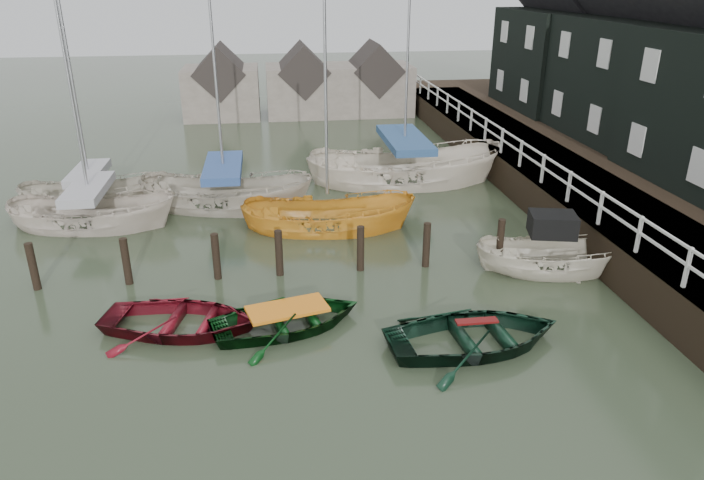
{
  "coord_description": "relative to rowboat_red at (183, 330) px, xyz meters",
  "views": [
    {
      "loc": [
        -1.34,
        -13.77,
        8.16
      ],
      "look_at": [
        0.81,
        2.04,
        1.4
      ],
      "focal_mm": 32.0,
      "sensor_mm": 36.0,
      "label": 1
    }
  ],
  "objects": [
    {
      "name": "rowboat_red",
      "position": [
        0.0,
        0.0,
        0.0
      ],
      "size": [
        4.49,
        3.64,
        0.82
      ],
      "primitive_type": "imported",
      "rotation": [
        0.0,
        0.0,
        1.34
      ],
      "color": "#5C0D16",
      "rests_on": "ground"
    },
    {
      "name": "quay_houses",
      "position": [
        18.7,
        8.47,
        5.68
      ],
      "size": [
        6.52,
        28.14,
        10.01
      ],
      "color": "black",
      "rests_on": "ground"
    },
    {
      "name": "sailboat_a",
      "position": [
        -3.87,
        7.59,
        0.07
      ],
      "size": [
        6.18,
        3.12,
        11.71
      ],
      "rotation": [
        0.0,
        0.0,
        1.41
      ],
      "color": "beige",
      "rests_on": "ground"
    },
    {
      "name": "rowboat_green",
      "position": [
        2.62,
        -0.24,
        0.0
      ],
      "size": [
        4.35,
        3.56,
        0.79
      ],
      "primitive_type": "imported",
      "rotation": [
        0.0,
        0.0,
        1.82
      ],
      "color": "black",
      "rests_on": "ground"
    },
    {
      "name": "pier",
      "position": [
        13.18,
        9.81,
        0.71
      ],
      "size": [
        3.04,
        32.0,
        2.7
      ],
      "color": "black",
      "rests_on": "ground"
    },
    {
      "name": "mooring_pilings",
      "position": [
        2.59,
        2.81,
        0.5
      ],
      "size": [
        13.72,
        0.22,
        1.8
      ],
      "color": "black",
      "rests_on": "ground"
    },
    {
      "name": "rowboat_dkgreen",
      "position": [
        6.99,
        -1.7,
        0.0
      ],
      "size": [
        4.55,
        3.45,
        0.89
      ],
      "primitive_type": "imported",
      "rotation": [
        0.0,
        0.0,
        1.67
      ],
      "color": "black",
      "rests_on": "ground"
    },
    {
      "name": "sailboat_d",
      "position": [
        7.99,
        11.04,
        0.06
      ],
      "size": [
        8.45,
        3.82,
        12.14
      ],
      "rotation": [
        0.0,
        0.0,
        1.48
      ],
      "color": "beige",
      "rests_on": "ground"
    },
    {
      "name": "motorboat",
      "position": [
        10.45,
        1.88,
        0.09
      ],
      "size": [
        4.69,
        2.62,
        2.64
      ],
      "rotation": [
        0.0,
        0.0,
        1.34
      ],
      "color": "beige",
      "rests_on": "ground"
    },
    {
      "name": "sailboat_e",
      "position": [
        -4.44,
        9.93,
        0.07
      ],
      "size": [
        5.47,
        2.17,
        10.48
      ],
      "rotation": [
        0.0,
        0.0,
        1.55
      ],
      "color": "#B8AF9D",
      "rests_on": "ground"
    },
    {
      "name": "sailboat_b",
      "position": [
        0.65,
        8.98,
        0.06
      ],
      "size": [
        7.17,
        4.2,
        11.0
      ],
      "rotation": [
        0.0,
        0.0,
        1.31
      ],
      "color": "#BCB2A0",
      "rests_on": "ground"
    },
    {
      "name": "sailboat_c",
      "position": [
        4.27,
        6.28,
        0.01
      ],
      "size": [
        6.27,
        3.07,
        9.77
      ],
      "rotation": [
        0.0,
        0.0,
        1.43
      ],
      "color": "orange",
      "rests_on": "ground"
    },
    {
      "name": "far_sheds",
      "position": [
        4.54,
        25.81,
        1.86
      ],
      "size": [
        14.0,
        4.08,
        4.39
      ],
      "color": "#665B51",
      "rests_on": "ground"
    },
    {
      "name": "ground",
      "position": [
        3.71,
        -0.19,
        0.0
      ],
      "size": [
        120.0,
        120.0,
        0.0
      ],
      "primitive_type": "plane",
      "color": "#2A3220",
      "rests_on": "ground"
    },
    {
      "name": "land_strip",
      "position": [
        18.71,
        9.81,
        0.0
      ],
      "size": [
        14.0,
        38.0,
        1.5
      ],
      "primitive_type": "cube",
      "color": "black",
      "rests_on": "ground"
    }
  ]
}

